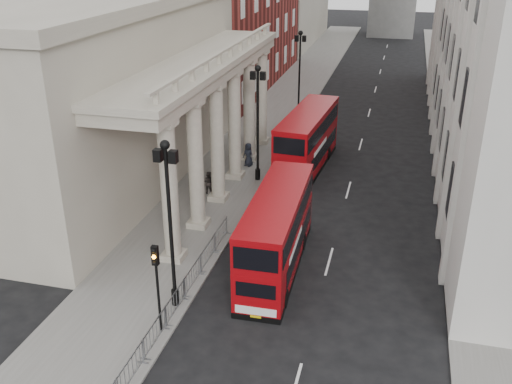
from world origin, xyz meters
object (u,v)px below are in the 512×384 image
Objects in this scene: bus_near at (277,231)px; pedestrian_c at (248,155)px; lamp_post_mid at (258,116)px; bus_far at (307,139)px; traffic_light at (156,273)px; lamp_post_north at (300,69)px; pedestrian_b at (209,182)px; pedestrian_a at (220,179)px; lamp_post_south at (170,215)px.

pedestrian_c is (-5.29, 13.83, -1.17)m from bus_near.
lamp_post_mid reaches higher than bus_far.
lamp_post_mid is 18.11m from traffic_light.
lamp_post_north is 4.53× the size of pedestrian_c.
traffic_light is at bearing 104.39° from pedestrian_b.
pedestrian_a is at bearing -126.32° from lamp_post_mid.
lamp_post_south is 0.84× the size of bus_near.
lamp_post_south is 1.00× the size of lamp_post_north.
pedestrian_b is at bearing -97.86° from lamp_post_north.
pedestrian_a is (-1.99, -18.71, -3.90)m from lamp_post_north.
bus_far is (3.02, 3.31, -2.56)m from lamp_post_mid.
lamp_post_mid is at bearing 107.69° from bus_near.
bus_far is at bearing 82.21° from traffic_light.
pedestrian_b is at bearing 101.75° from lamp_post_south.
lamp_post_mid is at bearing 51.71° from pedestrian_a.
traffic_light reaches higher than pedestrian_b.
lamp_post_mid is at bearing -36.98° from pedestrian_c.
lamp_post_mid is 5.15m from pedestrian_a.
lamp_post_south is at bearing -90.00° from lamp_post_north.
pedestrian_a is 1.11× the size of pedestrian_b.
bus_near is 6.15× the size of pedestrian_b.
bus_near reaches higher than pedestrian_c.
pedestrian_c is (-1.37, 18.45, -3.87)m from lamp_post_south.
traffic_light is 2.34× the size of pedestrian_c.
lamp_post_south is 18.91m from pedestrian_c.
lamp_post_mid reaches higher than traffic_light.
traffic_light is 2.42× the size of pedestrian_a.
bus_far is 5.76× the size of pedestrian_c.
traffic_light is (0.10, -2.02, -1.80)m from lamp_post_south.
lamp_post_north is at bearing 96.80° from bus_near.
pedestrian_b is (-6.58, 8.14, -1.29)m from bus_near.
pedestrian_c is at bearing -95.76° from lamp_post_north.
lamp_post_south is at bearing -83.45° from pedestrian_a.
pedestrian_a is at bearing 97.78° from traffic_light.
pedestrian_c is (-4.38, -0.85, -1.31)m from bus_far.
pedestrian_a is (-1.99, -2.71, -3.90)m from lamp_post_mid.
traffic_light is 0.44× the size of bus_near.
lamp_post_south reaches higher than traffic_light.
lamp_post_south is at bearing -94.50° from bus_far.
lamp_post_south is at bearing 92.84° from traffic_light.
pedestrian_c is at bearing 94.23° from lamp_post_south.
lamp_post_north is 14.15m from pedestrian_c.
bus_far reaches higher than pedestrian_c.
lamp_post_north is 0.84× the size of bus_near.
lamp_post_mid is 0.79× the size of bus_far.
lamp_post_mid is 4.68× the size of pedestrian_a.
bus_near is at bearing -57.64° from pedestrian_a.
pedestrian_a is at bearing 98.52° from lamp_post_south.
lamp_post_mid is 4.78m from pedestrian_c.
pedestrian_a is at bearing -96.08° from lamp_post_north.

